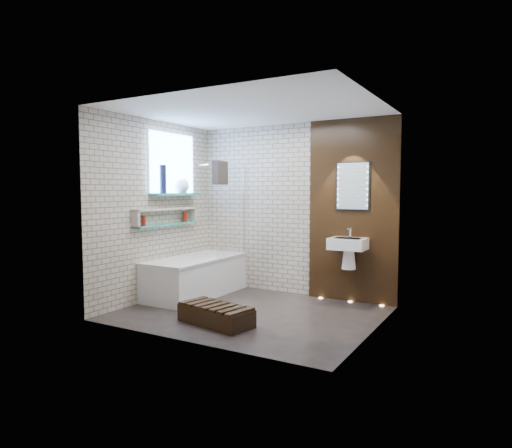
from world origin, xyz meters
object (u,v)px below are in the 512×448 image
Objects in this scene: bath_screen at (231,211)px; walnut_step at (216,316)px; led_mirror at (353,186)px; bathtub at (196,276)px; washbasin at (348,248)px.

bath_screen is 1.51× the size of walnut_step.
bathtub is at bearing -160.22° from led_mirror.
bathtub is at bearing -128.90° from bath_screen.
washbasin reaches higher than walnut_step.
washbasin is at bearing 16.01° from bathtub.
bath_screen is at bearing 116.72° from walnut_step.
walnut_step is at bearing -119.43° from led_mirror.
bath_screen is (0.35, 0.44, 0.99)m from bathtub.
washbasin is 2.12m from walnut_step.
led_mirror is at bearing 10.66° from bath_screen.
led_mirror reaches higher than walnut_step.
bathtub reaches higher than walnut_step.
led_mirror reaches higher than washbasin.
led_mirror is (1.82, 0.34, 0.37)m from bath_screen.
bath_screen is 2.07m from walnut_step.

